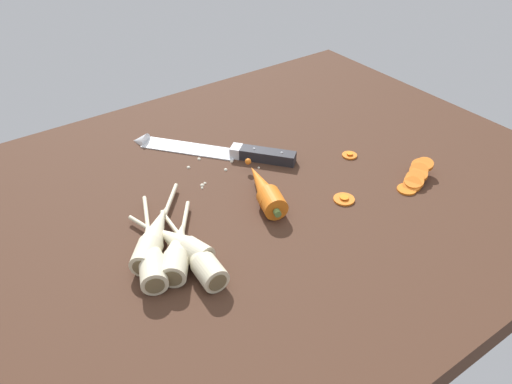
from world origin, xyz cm
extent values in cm
cube|color=#42281C|center=(0.00, 0.00, -2.00)|extent=(120.00, 90.00, 4.00)
cube|color=silver|center=(-0.95, 19.90, 0.25)|extent=(15.97, 18.34, 0.50)
cone|color=silver|center=(-7.98, 28.63, 0.25)|extent=(4.97, 4.82, 3.96)
cube|color=silver|center=(5.32, 12.11, 1.10)|extent=(3.54, 3.40, 2.20)
cube|color=#232328|center=(9.39, 7.05, 1.10)|extent=(9.08, 10.32, 2.20)
sphere|color=silver|center=(7.64, 9.23, 2.20)|extent=(0.50, 0.50, 0.50)
sphere|color=silver|center=(11.15, 4.87, 2.20)|extent=(0.50, 0.50, 0.50)
cylinder|color=orange|center=(-0.17, -6.73, 2.10)|extent=(5.51, 5.91, 4.20)
cone|color=orange|center=(1.65, -1.21, 2.10)|extent=(7.43, 12.28, 3.99)
sphere|color=orange|center=(4.12, 6.30, 2.10)|extent=(1.20, 1.20, 1.20)
cylinder|color=#5B7F3D|center=(-1.12, -9.59, 2.10)|extent=(1.45, 1.33, 1.20)
cylinder|color=beige|center=(-21.17, -10.93, 2.00)|extent=(5.90, 6.01, 4.00)
cone|color=beige|center=(-17.46, -5.86, 2.00)|extent=(7.81, 8.73, 3.80)
cylinder|color=beige|center=(-13.66, -0.67, 1.10)|extent=(5.70, 7.43, 0.70)
cylinder|color=brown|center=(-22.50, -12.75, 2.00)|extent=(2.44, 1.90, 2.80)
cylinder|color=beige|center=(-23.35, -6.21, 2.00)|extent=(6.49, 6.61, 4.00)
cone|color=beige|center=(-18.50, -0.70, 2.00)|extent=(9.06, 9.56, 3.80)
cylinder|color=beige|center=(-13.53, 4.93, 1.10)|extent=(7.24, 8.08, 0.70)
cylinder|color=brown|center=(-25.10, -8.19, 2.00)|extent=(2.30, 2.08, 2.80)
cylinder|color=beige|center=(-24.20, -10.08, 2.00)|extent=(5.72, 6.46, 4.00)
cone|color=beige|center=(-21.40, -3.20, 2.00)|extent=(7.11, 10.24, 3.80)
cylinder|color=beige|center=(-18.52, 3.85, 1.10)|extent=(4.53, 9.79, 0.70)
cylinder|color=brown|center=(-25.21, -12.56, 2.00)|extent=(2.71, 1.33, 2.80)
cylinder|color=beige|center=(-17.50, -14.84, 2.00)|extent=(4.38, 5.09, 4.00)
cone|color=beige|center=(-16.96, -8.22, 2.00)|extent=(4.49, 8.79, 3.80)
cylinder|color=beige|center=(-16.40, -1.43, 1.10)|extent=(1.45, 9.22, 0.70)
cylinder|color=brown|center=(-17.70, -17.22, 2.00)|extent=(2.82, 0.53, 2.80)
cylinder|color=beige|center=(-17.06, -10.19, 2.00)|extent=(4.92, 5.03, 4.00)
cone|color=beige|center=(-18.52, -4.61, 2.00)|extent=(5.55, 8.11, 3.80)
cylinder|color=beige|center=(-20.03, 1.10, 1.10)|extent=(2.71, 7.90, 0.70)
cylinder|color=brown|center=(-16.53, -12.20, 2.00)|extent=(2.78, 1.00, 2.80)
cylinder|color=orange|center=(23.93, -15.96, 0.35)|extent=(3.54, 3.54, 0.70)
cylinder|color=orange|center=(25.34, -15.92, 0.60)|extent=(3.53, 3.40, 2.44)
cylinder|color=orange|center=(26.05, -15.68, 0.84)|extent=(3.73, 3.64, 1.82)
cylinder|color=orange|center=(26.86, -15.20, 1.09)|extent=(3.57, 3.45, 2.12)
cylinder|color=orange|center=(27.95, -15.02, 1.33)|extent=(3.57, 3.47, 1.96)
cylinder|color=orange|center=(28.64, -14.46, 1.57)|extent=(3.64, 3.51, 2.36)
cylinder|color=orange|center=(29.87, -13.84, 1.82)|extent=(3.74, 3.63, 2.14)
cylinder|color=orange|center=(30.67, -14.05, 2.06)|extent=(3.44, 3.34, 1.84)
cylinder|color=orange|center=(23.71, -1.27, 0.35)|extent=(3.01, 3.01, 0.70)
cylinder|color=orange|center=(23.71, -1.27, 0.62)|extent=(1.26, 1.26, 0.16)
cylinder|color=orange|center=(12.49, -11.49, 0.35)|extent=(3.80, 3.80, 0.70)
cylinder|color=orange|center=(12.49, -11.49, 0.62)|extent=(1.59, 1.59, 0.16)
sphere|color=silver|center=(6.02, 13.46, 0.31)|extent=(0.62, 0.62, 0.62)
sphere|color=silver|center=(12.84, 6.67, 0.25)|extent=(0.50, 0.50, 0.50)
sphere|color=silver|center=(-5.68, 7.16, 0.39)|extent=(0.78, 0.78, 0.78)
sphere|color=silver|center=(11.07, 4.91, 0.39)|extent=(0.77, 0.77, 0.77)
sphere|color=silver|center=(-4.70, 13.94, 0.34)|extent=(0.69, 0.69, 0.69)
sphere|color=silver|center=(0.72, 9.02, 0.35)|extent=(0.69, 0.69, 0.69)
sphere|color=silver|center=(6.33, 5.89, 0.25)|extent=(0.50, 0.50, 0.50)
sphere|color=silver|center=(-1.44, 15.37, 0.35)|extent=(0.70, 0.70, 0.70)
sphere|color=silver|center=(3.29, 10.79, 0.32)|extent=(0.65, 0.65, 0.65)
sphere|color=silver|center=(-6.14, 6.45, 0.24)|extent=(0.48, 0.48, 0.48)
sphere|color=silver|center=(-4.90, 7.46, 0.28)|extent=(0.56, 0.56, 0.56)
camera|label=1|loc=(-44.50, -63.71, 56.23)|focal=37.15mm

